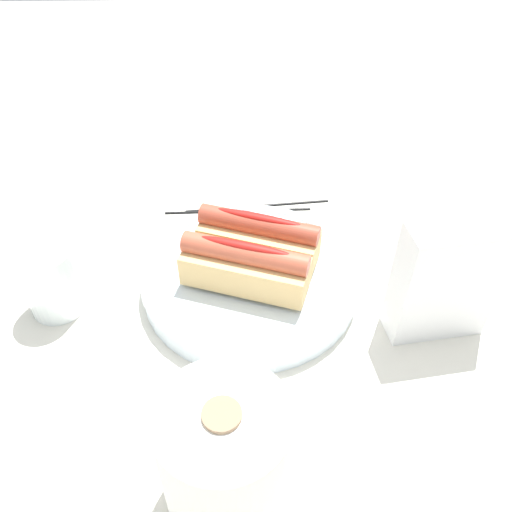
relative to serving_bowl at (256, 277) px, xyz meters
name	(u,v)px	position (x,y,z in m)	size (l,w,h in m)	color
ground_plane	(254,287)	(0.00, 0.00, -0.02)	(2.40, 2.40, 0.00)	silver
serving_bowl	(256,277)	(0.00, 0.00, 0.00)	(0.27, 0.27, 0.03)	silver
hotdog_front	(262,237)	(-0.01, -0.03, 0.04)	(0.16, 0.10, 0.06)	#DBB270
hotdog_back	(249,266)	(0.01, 0.03, 0.04)	(0.16, 0.09, 0.06)	#DBB270
water_glass	(56,282)	(0.24, 0.03, 0.02)	(0.07, 0.07, 0.09)	white
paper_towel_roll	(231,457)	(0.02, 0.26, 0.05)	(0.11, 0.11, 0.13)	white
napkin_box	(449,281)	(-0.21, 0.07, 0.06)	(0.11, 0.04, 0.15)	white
chopstick_near	(241,210)	(0.02, -0.16, -0.02)	(0.01, 0.01, 0.22)	black
chopstick_far	(261,205)	(-0.01, -0.17, -0.02)	(0.01, 0.01, 0.22)	black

